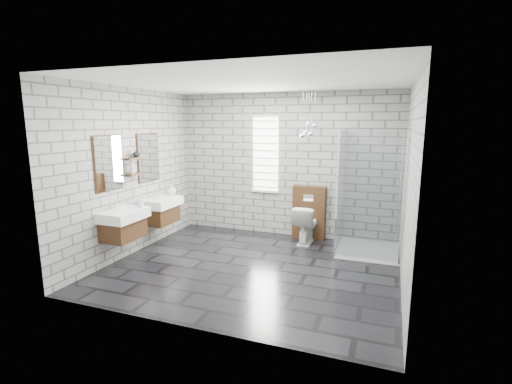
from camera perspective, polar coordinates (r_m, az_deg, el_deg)
The scene contains 20 objects.
floor at distance 5.71m, azimuth -0.60°, elevation -11.56°, with size 4.20×3.60×0.02m, color black.
ceiling at distance 5.32m, azimuth -0.66°, elevation 16.71°, with size 4.20×3.60×0.02m, color white.
wall_back at distance 7.05m, azimuth 4.61°, elevation 4.10°, with size 4.20×0.02×2.70m, color #9C9C97.
wall_front at distance 3.74m, azimuth -10.52°, elevation -1.84°, with size 4.20×0.02×2.70m, color #9C9C97.
wall_left at distance 6.40m, azimuth -18.60°, elevation 2.92°, with size 0.02×3.60×2.70m, color #9C9C97.
wall_right at distance 5.01m, azimuth 22.55°, elevation 0.67°, with size 0.02×3.60×2.70m, color #9C9C97.
vanity_left at distance 5.97m, azimuth -19.96°, elevation -3.49°, with size 0.47×0.70×1.57m.
vanity_right at distance 6.72m, azimuth -14.65°, elevation -1.67°, with size 0.47×0.70×1.57m.
shelf_lower at distance 6.32m, azimuth -18.30°, elevation 2.57°, with size 0.14×0.30×0.03m, color #452A15.
shelf_upper at distance 6.29m, azimuth -18.44°, elevation 4.91°, with size 0.14×0.30×0.03m, color #452A15.
window at distance 7.13m, azimuth 1.46°, elevation 5.81°, with size 0.56×0.05×1.48m.
cistern_panel at distance 6.98m, azimuth 8.19°, elevation -3.13°, with size 0.60×0.20×1.00m, color #452A15.
flush_plate at distance 6.82m, azimuth 8.07°, elevation -0.88°, with size 0.18×0.01×0.12m, color silver.
shower_enclosure at distance 6.35m, azimuth 16.12°, elevation -4.80°, with size 1.00×1.00×2.03m.
pendant_cluster at distance 6.46m, azimuth 8.05°, elevation 9.50°, with size 0.27×0.19×0.81m.
toilet at distance 6.78m, azimuth 7.71°, elevation -4.89°, with size 0.38×0.67×0.69m, color white.
soap_bottle_a at distance 6.05m, azimuth -17.38°, elevation -1.43°, with size 0.08×0.08×0.17m, color #B2B2B2.
soap_bottle_b at distance 6.92m, azimuth -12.87°, elevation 0.35°, with size 0.15×0.15×0.19m, color #B2B2B2.
soap_bottle_c at distance 6.26m, azimuth -18.54°, elevation 3.72°, with size 0.09×0.09×0.24m, color #B2B2B2.
vase at distance 6.34m, azimuth -17.93°, elevation 5.68°, with size 0.12×0.12×0.12m, color #B2B2B2.
Camera 1 is at (1.88, -4.94, 2.14)m, focal length 26.00 mm.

